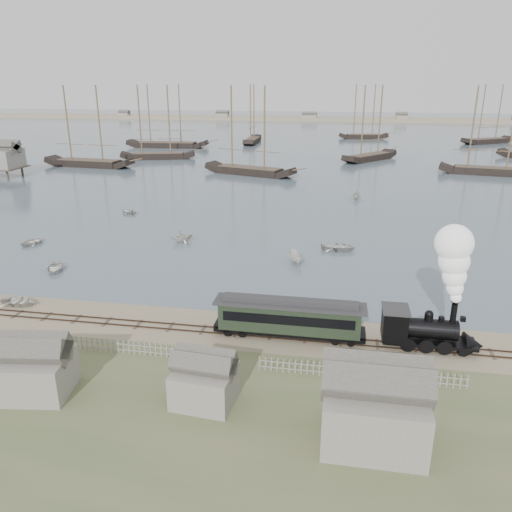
# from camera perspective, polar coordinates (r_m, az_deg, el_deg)

# --- Properties ---
(ground) EXTENTS (600.00, 600.00, 0.00)m
(ground) POSITION_cam_1_polar(r_m,az_deg,el_deg) (46.02, -4.23, -7.39)
(ground) COLOR tan
(ground) RESTS_ON ground
(harbor_water) EXTENTS (600.00, 336.00, 0.06)m
(harbor_water) POSITION_cam_1_polar(r_m,az_deg,el_deg) (211.07, 7.26, 13.56)
(harbor_water) COLOR #465A64
(harbor_water) RESTS_ON ground
(rail_track) EXTENTS (120.00, 1.80, 0.16)m
(rail_track) POSITION_cam_1_polar(r_m,az_deg,el_deg) (44.28, -4.86, -8.48)
(rail_track) COLOR #38271E
(rail_track) RESTS_ON ground
(picket_fence_west) EXTENTS (19.00, 0.10, 1.20)m
(picket_fence_west) POSITION_cam_1_polar(r_m,az_deg,el_deg) (42.27, -15.32, -10.67)
(picket_fence_west) COLOR slate
(picket_fence_west) RESTS_ON ground
(picket_fence_east) EXTENTS (15.00, 0.10, 1.20)m
(picket_fence_east) POSITION_cam_1_polar(r_m,az_deg,el_deg) (38.39, 11.84, -13.67)
(picket_fence_east) COLOR slate
(picket_fence_east) RESTS_ON ground
(shed_left) EXTENTS (5.00, 4.00, 4.10)m
(shed_left) POSITION_cam_1_polar(r_m,az_deg,el_deg) (39.49, -23.79, -14.05)
(shed_left) COLOR slate
(shed_left) RESTS_ON ground
(shed_mid) EXTENTS (4.00, 3.50, 3.60)m
(shed_mid) POSITION_cam_1_polar(r_m,az_deg,el_deg) (35.62, -5.81, -16.21)
(shed_mid) COLOR slate
(shed_mid) RESTS_ON ground
(shed_right) EXTENTS (6.00, 5.00, 5.10)m
(shed_right) POSITION_cam_1_polar(r_m,az_deg,el_deg) (33.14, 13.02, -19.79)
(shed_right) COLOR slate
(shed_right) RESTS_ON ground
(far_spit) EXTENTS (500.00, 20.00, 1.80)m
(far_spit) POSITION_cam_1_polar(r_m,az_deg,el_deg) (290.72, 8.13, 15.06)
(far_spit) COLOR tan
(far_spit) RESTS_ON ground
(locomotive) EXTENTS (8.10, 3.02, 10.09)m
(locomotive) POSITION_cam_1_polar(r_m,az_deg,el_deg) (41.91, 20.81, -4.46)
(locomotive) COLOR black
(locomotive) RESTS_ON ground
(passenger_coach) EXTENTS (12.71, 2.45, 3.09)m
(passenger_coach) POSITION_cam_1_polar(r_m,az_deg,el_deg) (42.33, 3.82, -6.91)
(passenger_coach) COLOR black
(passenger_coach) RESTS_ON ground
(beached_dinghy) EXTENTS (2.86, 3.78, 0.74)m
(beached_dinghy) POSITION_cam_1_polar(r_m,az_deg,el_deg) (54.08, -25.48, -4.69)
(beached_dinghy) COLOR beige
(beached_dinghy) RESTS_ON ground
(rowboat_0) EXTENTS (4.27, 3.70, 0.74)m
(rowboat_0) POSITION_cam_1_polar(r_m,az_deg,el_deg) (61.72, -22.00, -1.26)
(rowboat_0) COLOR beige
(rowboat_0) RESTS_ON harbor_water
(rowboat_1) EXTENTS (3.92, 4.03, 1.62)m
(rowboat_1) POSITION_cam_1_polar(r_m,az_deg,el_deg) (68.28, -8.49, 2.27)
(rowboat_1) COLOR beige
(rowboat_1) RESTS_ON harbor_water
(rowboat_2) EXTENTS (3.60, 2.49, 1.30)m
(rowboat_2) POSITION_cam_1_polar(r_m,az_deg,el_deg) (59.91, 4.52, -0.18)
(rowboat_2) COLOR beige
(rowboat_2) RESTS_ON harbor_water
(rowboat_3) EXTENTS (3.23, 4.48, 0.92)m
(rowboat_3) POSITION_cam_1_polar(r_m,az_deg,el_deg) (65.13, 9.39, 1.05)
(rowboat_3) COLOR beige
(rowboat_3) RESTS_ON harbor_water
(rowboat_4) EXTENTS (4.16, 4.17, 1.67)m
(rowboat_4) POSITION_cam_1_polar(r_m,az_deg,el_deg) (68.18, 21.74, 1.07)
(rowboat_4) COLOR beige
(rowboat_4) RESTS_ON harbor_water
(rowboat_6) EXTENTS (4.00, 4.23, 0.71)m
(rowboat_6) POSITION_cam_1_polar(r_m,az_deg,el_deg) (85.50, -14.40, 5.02)
(rowboat_6) COLOR beige
(rowboat_6) RESTS_ON harbor_water
(rowboat_7) EXTENTS (3.37, 3.00, 1.64)m
(rowboat_7) POSITION_cam_1_polar(r_m,az_deg,el_deg) (94.60, 11.39, 6.88)
(rowboat_7) COLOR beige
(rowboat_7) RESTS_ON harbor_water
(rowboat_8) EXTENTS (3.90, 3.27, 0.69)m
(rowboat_8) POSITION_cam_1_polar(r_m,az_deg,el_deg) (73.13, -24.07, 1.53)
(rowboat_8) COLOR beige
(rowboat_8) RESTS_ON harbor_water
(schooner_0) EXTENTS (24.09, 7.84, 20.00)m
(schooner_0) POSITION_cam_1_polar(r_m,az_deg,el_deg) (135.61, -18.94, 13.84)
(schooner_0) COLOR black
(schooner_0) RESTS_ON harbor_water
(schooner_1) EXTENTS (20.99, 10.37, 20.00)m
(schooner_1) POSITION_cam_1_polar(r_m,az_deg,el_deg) (144.43, -11.37, 14.75)
(schooner_1) COLOR black
(schooner_1) RESTS_ON harbor_water
(schooner_2) EXTENTS (22.84, 12.06, 20.00)m
(schooner_2) POSITION_cam_1_polar(r_m,az_deg,el_deg) (117.08, -0.76, 14.13)
(schooner_2) COLOR black
(schooner_2) RESTS_ON harbor_water
(schooner_3) EXTENTS (16.17, 19.27, 20.00)m
(schooner_3) POSITION_cam_1_polar(r_m,az_deg,el_deg) (142.71, 13.16, 14.58)
(schooner_3) COLOR black
(schooner_3) RESTS_ON harbor_water
(schooner_4) EXTENTS (22.23, 8.60, 20.00)m
(schooner_4) POSITION_cam_1_polar(r_m,az_deg,el_deg) (128.97, 25.57, 12.79)
(schooner_4) COLOR black
(schooner_4) RESTS_ON harbor_water
(schooner_6) EXTENTS (27.11, 7.74, 20.00)m
(schooner_6) POSITION_cam_1_polar(r_m,az_deg,el_deg) (170.46, -10.26, 15.46)
(schooner_6) COLOR black
(schooner_6) RESTS_ON harbor_water
(schooner_7) EXTENTS (4.52, 18.72, 20.00)m
(schooner_7) POSITION_cam_1_polar(r_m,az_deg,el_deg) (179.82, -0.42, 15.94)
(schooner_7) COLOR black
(schooner_7) RESTS_ON harbor_water
(schooner_8) EXTENTS (18.75, 7.26, 20.00)m
(schooner_8) POSITION_cam_1_polar(r_m,az_deg,el_deg) (198.20, 12.38, 15.83)
(schooner_8) COLOR black
(schooner_8) RESTS_ON harbor_water
(schooner_9) EXTENTS (20.21, 15.60, 20.00)m
(schooner_9) POSITION_cam_1_polar(r_m,az_deg,el_deg) (196.62, 25.30, 14.47)
(schooner_9) COLOR black
(schooner_9) RESTS_ON harbor_water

